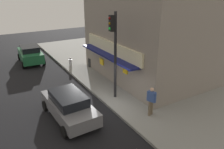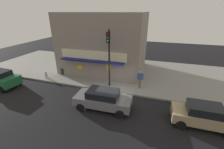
{
  "view_description": "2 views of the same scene",
  "coord_description": "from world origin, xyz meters",
  "px_view_note": "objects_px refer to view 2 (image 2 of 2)",
  "views": [
    {
      "loc": [
        10.92,
        -6.07,
        7.19
      ],
      "look_at": [
        0.21,
        0.25,
        2.22
      ],
      "focal_mm": 35.98,
      "sensor_mm": 36.0,
      "label": 1
    },
    {
      "loc": [
        3.77,
        -12.0,
        7.25
      ],
      "look_at": [
        -0.1,
        0.15,
        1.82
      ],
      "focal_mm": 24.06,
      "sensor_mm": 36.0,
      "label": 2
    }
  ],
  "objects_px": {
    "parked_car_tan": "(203,115)",
    "potted_plant_by_doorway": "(73,69)",
    "trash_can": "(63,71)",
    "pedestrian": "(140,79)",
    "parked_car_grey": "(103,99)",
    "fire_hydrant": "(46,75)",
    "traffic_light": "(109,52)"
  },
  "relations": [
    {
      "from": "traffic_light",
      "to": "parked_car_grey",
      "type": "height_order",
      "value": "traffic_light"
    },
    {
      "from": "parked_car_tan",
      "to": "pedestrian",
      "type": "bearing_deg",
      "value": 140.6
    },
    {
      "from": "traffic_light",
      "to": "potted_plant_by_doorway",
      "type": "xyz_separation_m",
      "value": [
        -5.3,
        1.84,
        -3.03
      ]
    },
    {
      "from": "traffic_light",
      "to": "parked_car_tan",
      "type": "height_order",
      "value": "traffic_light"
    },
    {
      "from": "pedestrian",
      "to": "parked_car_tan",
      "type": "distance_m",
      "value": 6.2
    },
    {
      "from": "parked_car_tan",
      "to": "traffic_light",
      "type": "bearing_deg",
      "value": 157.31
    },
    {
      "from": "fire_hydrant",
      "to": "parked_car_grey",
      "type": "relative_size",
      "value": 0.17
    },
    {
      "from": "pedestrian",
      "to": "potted_plant_by_doorway",
      "type": "relative_size",
      "value": 1.82
    },
    {
      "from": "pedestrian",
      "to": "potted_plant_by_doorway",
      "type": "height_order",
      "value": "pedestrian"
    },
    {
      "from": "traffic_light",
      "to": "potted_plant_by_doorway",
      "type": "height_order",
      "value": "traffic_light"
    },
    {
      "from": "potted_plant_by_doorway",
      "to": "pedestrian",
      "type": "bearing_deg",
      "value": -7.95
    },
    {
      "from": "traffic_light",
      "to": "pedestrian",
      "type": "height_order",
      "value": "traffic_light"
    },
    {
      "from": "pedestrian",
      "to": "parked_car_grey",
      "type": "xyz_separation_m",
      "value": [
        -2.34,
        -4.07,
        -0.32
      ]
    },
    {
      "from": "traffic_light",
      "to": "fire_hydrant",
      "type": "xyz_separation_m",
      "value": [
        -7.54,
        -0.21,
        -3.21
      ]
    },
    {
      "from": "fire_hydrant",
      "to": "trash_can",
      "type": "height_order",
      "value": "same"
    },
    {
      "from": "potted_plant_by_doorway",
      "to": "parked_car_tan",
      "type": "height_order",
      "value": "parked_car_tan"
    },
    {
      "from": "parked_car_tan",
      "to": "parked_car_grey",
      "type": "bearing_deg",
      "value": -178.91
    },
    {
      "from": "fire_hydrant",
      "to": "parked_car_tan",
      "type": "xyz_separation_m",
      "value": [
        15.32,
        -3.04,
        0.29
      ]
    },
    {
      "from": "trash_can",
      "to": "pedestrian",
      "type": "height_order",
      "value": "pedestrian"
    },
    {
      "from": "parked_car_tan",
      "to": "parked_car_grey",
      "type": "xyz_separation_m",
      "value": [
        -7.13,
        -0.14,
        -0.01
      ]
    },
    {
      "from": "fire_hydrant",
      "to": "pedestrian",
      "type": "height_order",
      "value": "pedestrian"
    },
    {
      "from": "potted_plant_by_doorway",
      "to": "fire_hydrant",
      "type": "bearing_deg",
      "value": -137.53
    },
    {
      "from": "fire_hydrant",
      "to": "pedestrian",
      "type": "xyz_separation_m",
      "value": [
        10.53,
        0.89,
        0.6
      ]
    },
    {
      "from": "potted_plant_by_doorway",
      "to": "parked_car_grey",
      "type": "height_order",
      "value": "parked_car_grey"
    },
    {
      "from": "fire_hydrant",
      "to": "trash_can",
      "type": "bearing_deg",
      "value": 52.08
    },
    {
      "from": "parked_car_tan",
      "to": "fire_hydrant",
      "type": "bearing_deg",
      "value": 168.78
    },
    {
      "from": "trash_can",
      "to": "pedestrian",
      "type": "relative_size",
      "value": 0.44
    },
    {
      "from": "parked_car_tan",
      "to": "potted_plant_by_doorway",
      "type": "bearing_deg",
      "value": 158.74
    },
    {
      "from": "parked_car_grey",
      "to": "fire_hydrant",
      "type": "bearing_deg",
      "value": 158.83
    },
    {
      "from": "trash_can",
      "to": "potted_plant_by_doorway",
      "type": "distance_m",
      "value": 1.2
    },
    {
      "from": "parked_car_grey",
      "to": "parked_car_tan",
      "type": "bearing_deg",
      "value": 1.09
    },
    {
      "from": "fire_hydrant",
      "to": "parked_car_grey",
      "type": "xyz_separation_m",
      "value": [
        8.19,
        -3.17,
        0.28
      ]
    }
  ]
}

